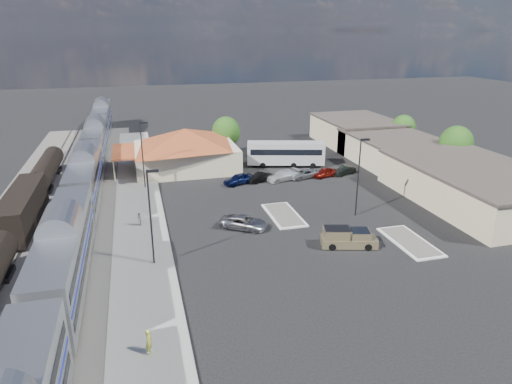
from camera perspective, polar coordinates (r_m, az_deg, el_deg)
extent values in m
plane|color=black|center=(49.67, -0.19, -4.28)|extent=(280.00, 280.00, 0.00)
cube|color=#4C4944|center=(56.44, -23.55, -2.93)|extent=(16.00, 100.00, 0.12)
cube|color=gray|center=(53.78, -14.34, -2.90)|extent=(5.50, 92.00, 0.18)
cube|color=silver|center=(40.21, -22.80, -7.14)|extent=(3.00, 20.00, 5.00)
cube|color=black|center=(41.45, -22.30, -10.55)|extent=(2.20, 16.00, 0.60)
cube|color=silver|center=(59.71, -20.50, 1.72)|extent=(3.00, 20.00, 5.00)
cube|color=black|center=(60.55, -20.19, -0.76)|extent=(2.20, 16.00, 0.60)
cube|color=silver|center=(79.96, -19.34, 6.16)|extent=(3.00, 20.00, 5.00)
cube|color=black|center=(80.59, -19.12, 4.26)|extent=(2.20, 16.00, 0.60)
cube|color=silver|center=(100.53, -18.65, 8.79)|extent=(3.00, 20.00, 5.00)
cube|color=black|center=(101.03, -18.48, 7.26)|extent=(2.20, 16.00, 0.60)
cube|color=black|center=(54.77, -27.15, -1.75)|extent=(2.80, 14.00, 3.60)
cube|color=black|center=(55.41, -26.85, -3.58)|extent=(2.20, 12.00, 0.60)
cylinder|color=black|center=(69.77, -24.70, 2.80)|extent=(2.80, 14.00, 2.80)
cube|color=black|center=(70.25, -24.50, 1.40)|extent=(2.20, 12.00, 0.60)
cube|color=beige|center=(70.70, -8.74, 4.34)|extent=(15.00, 12.00, 3.60)
pyramid|color=#954120|center=(69.96, -8.87, 6.79)|extent=(15.30, 12.24, 2.60)
cube|color=#954120|center=(70.00, -16.24, 4.90)|extent=(3.20, 9.60, 0.25)
cube|color=#C6B28C|center=(61.81, 25.78, 0.64)|extent=(14.00, 22.00, 4.20)
cube|color=#3F3833|center=(61.19, 26.09, 2.63)|extent=(14.40, 22.40, 0.30)
cube|color=#C6B28C|center=(75.69, 17.14, 4.86)|extent=(12.00, 18.00, 4.00)
cube|color=#3F3833|center=(75.21, 17.30, 6.44)|extent=(12.40, 18.40, 0.30)
cube|color=#C6B28C|center=(87.47, 12.39, 7.34)|extent=(12.00, 16.00, 4.50)
cube|color=#3F3833|center=(87.01, 12.50, 8.88)|extent=(12.40, 16.40, 0.30)
cube|color=silver|center=(52.46, 3.48, -2.89)|extent=(3.30, 7.50, 0.15)
cube|color=#4C4944|center=(52.43, 3.49, -2.81)|extent=(2.70, 6.90, 0.10)
cube|color=silver|center=(48.43, 18.68, -5.94)|extent=(3.30, 7.50, 0.15)
cube|color=#4C4944|center=(48.40, 18.69, -5.85)|extent=(2.70, 6.90, 0.10)
cylinder|color=black|center=(41.00, -13.04, -3.30)|extent=(0.16, 0.16, 9.00)
cube|color=black|center=(39.57, -12.79, 2.58)|extent=(1.00, 0.25, 0.22)
cylinder|color=black|center=(61.92, -13.99, 4.40)|extent=(0.16, 0.16, 9.00)
cube|color=black|center=(60.98, -13.85, 8.38)|extent=(1.00, 0.25, 0.22)
cylinder|color=black|center=(52.24, 12.64, 1.72)|extent=(0.16, 0.16, 9.00)
cube|color=black|center=(51.35, 13.50, 6.39)|extent=(1.00, 0.25, 0.22)
cylinder|color=#382314|center=(74.53, 23.43, 3.43)|extent=(0.30, 0.30, 2.86)
ellipsoid|color=#1D4513|center=(73.88, 23.72, 5.51)|extent=(4.94, 4.94, 5.46)
cylinder|color=#382314|center=(85.57, 17.75, 5.93)|extent=(0.30, 0.30, 2.55)
ellipsoid|color=#1D4513|center=(85.06, 17.93, 7.56)|extent=(4.41, 4.41, 4.87)
cylinder|color=#382314|center=(77.64, -3.73, 5.56)|extent=(0.30, 0.30, 2.73)
ellipsoid|color=#1D4513|center=(77.04, -3.77, 7.49)|extent=(4.71, 4.71, 5.21)
cube|color=tan|center=(45.90, 11.51, -6.05)|extent=(5.74, 3.35, 0.89)
cube|color=tan|center=(45.61, 11.56, -5.27)|extent=(2.48, 2.35, 0.93)
cube|color=tan|center=(45.57, 11.57, -5.16)|extent=(3.00, 2.50, 1.08)
cylinder|color=black|center=(45.57, 13.84, -6.70)|extent=(0.76, 0.46, 0.71)
cylinder|color=black|center=(47.12, 13.38, -5.76)|extent=(0.76, 0.46, 0.71)
cylinder|color=black|center=(44.90, 9.51, -6.79)|extent=(0.76, 0.46, 0.71)
cylinder|color=black|center=(46.47, 9.19, -5.82)|extent=(0.76, 0.46, 0.71)
imported|color=gray|center=(48.85, -1.60, -3.81)|extent=(5.56, 4.77, 1.42)
cube|color=white|center=(71.14, 3.74, 4.90)|extent=(12.13, 5.72, 3.37)
cube|color=black|center=(71.04, 3.75, 5.21)|extent=(11.23, 5.50, 0.89)
cylinder|color=black|center=(70.81, 7.13, 3.30)|extent=(0.94, 0.53, 0.89)
cylinder|color=black|center=(73.02, 6.94, 3.81)|extent=(0.94, 0.53, 0.89)
cylinder|color=black|center=(70.38, 0.85, 3.35)|extent=(0.94, 0.53, 0.89)
cylinder|color=black|center=(72.61, 0.85, 3.86)|extent=(0.94, 0.53, 0.89)
imported|color=gold|center=(31.81, -13.22, -17.74)|extent=(0.61, 0.75, 1.77)
imported|color=silver|center=(50.55, -14.34, -3.30)|extent=(0.82, 0.92, 1.57)
imported|color=#0C143C|center=(62.88, -2.19, 1.63)|extent=(4.71, 3.27, 1.49)
imported|color=black|center=(63.92, 0.55, 1.89)|extent=(4.34, 2.83, 1.35)
imported|color=white|center=(64.53, 3.36, 2.07)|extent=(5.36, 3.35, 1.45)
imported|color=gray|center=(65.86, 5.93, 2.29)|extent=(5.10, 3.43, 1.30)
imported|color=maroon|center=(66.76, 8.59, 2.42)|extent=(4.17, 2.65, 1.32)
imported|color=black|center=(68.34, 10.96, 2.66)|extent=(4.11, 2.72, 1.28)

